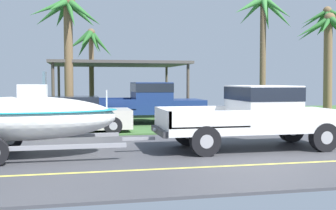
% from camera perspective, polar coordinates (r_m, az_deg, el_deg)
% --- Properties ---
extents(ground, '(36.00, 22.00, 0.11)m').
position_cam_1_polar(ground, '(19.71, 1.86, -2.39)').
color(ground, '#424247').
extents(pickup_truck_towing, '(5.47, 2.11, 1.83)m').
position_cam_1_polar(pickup_truck_towing, '(12.24, 12.74, -1.12)').
color(pickup_truck_towing, silver).
rests_on(pickup_truck_towing, ground).
extents(boat_on_trailer, '(6.10, 2.42, 2.20)m').
position_cam_1_polar(boat_on_trailer, '(11.22, -19.52, -1.69)').
color(boat_on_trailer, gray).
rests_on(boat_on_trailer, ground).
extents(parked_pickup_background, '(5.64, 2.09, 1.90)m').
position_cam_1_polar(parked_pickup_background, '(18.38, -2.47, 0.51)').
color(parked_pickup_background, navy).
rests_on(parked_pickup_background, ground).
extents(parked_sedan_near, '(4.54, 1.91, 1.38)m').
position_cam_1_polar(parked_sedan_near, '(15.86, -13.66, -1.40)').
color(parked_sedan_near, beige).
rests_on(parked_sedan_near, ground).
extents(carport_awning, '(6.83, 5.58, 2.94)m').
position_cam_1_polar(carport_awning, '(21.95, -6.98, 5.54)').
color(carport_awning, '#4C4238').
rests_on(carport_awning, ground).
extents(palm_tree_near_left, '(3.85, 3.18, 7.01)m').
position_cam_1_polar(palm_tree_near_left, '(30.31, 21.33, 9.59)').
color(palm_tree_near_left, brown).
rests_on(palm_tree_near_left, ground).
extents(palm_tree_near_right, '(3.42, 2.98, 5.74)m').
position_cam_1_polar(palm_tree_near_right, '(24.70, 21.38, 8.73)').
color(palm_tree_near_right, brown).
rests_on(palm_tree_near_right, ground).
extents(palm_tree_mid, '(3.38, 2.83, 5.89)m').
position_cam_1_polar(palm_tree_mid, '(19.41, -13.61, 10.75)').
color(palm_tree_mid, brown).
rests_on(palm_tree_mid, ground).
extents(palm_tree_far_left, '(2.80, 3.07, 5.04)m').
position_cam_1_polar(palm_tree_far_left, '(24.80, -10.86, 7.78)').
color(palm_tree_far_left, brown).
rests_on(palm_tree_far_left, ground).
extents(palm_tree_far_right, '(3.36, 3.00, 6.22)m').
position_cam_1_polar(palm_tree_far_right, '(20.88, 13.06, 11.37)').
color(palm_tree_far_right, brown).
rests_on(palm_tree_far_right, ground).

